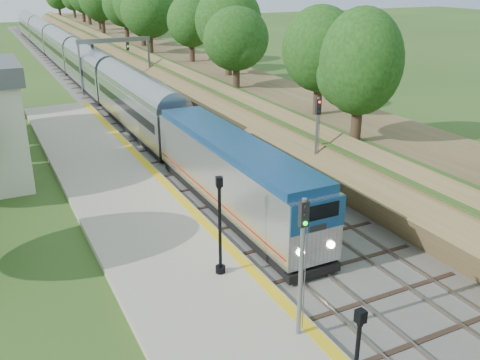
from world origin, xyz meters
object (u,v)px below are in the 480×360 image
signal_gantry (114,50)px  train (75,61)px  lamppost_far (220,231)px  signal_farside (317,134)px  signal_platform (302,254)px

signal_gantry → train: bearing=101.9°
lamppost_far → signal_farside: size_ratio=0.78×
signal_platform → signal_farside: 15.45m
lamppost_far → signal_platform: signal_platform is taller
lamppost_far → signal_platform: 5.56m
signal_farside → signal_platform: bearing=-126.1°
signal_farside → signal_gantry: bearing=96.0°
train → signal_farside: (6.20, -47.05, 1.59)m
lamppost_far → signal_farside: bearing=35.8°
signal_platform → signal_farside: size_ratio=0.94×
signal_platform → signal_gantry: bearing=83.6°
signal_gantry → signal_platform: bearing=-96.4°
signal_gantry → lamppost_far: 42.96m
lamppost_far → train: bearing=86.1°
signal_gantry → signal_platform: 48.09m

